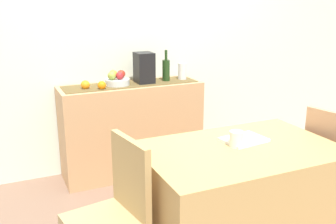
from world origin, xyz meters
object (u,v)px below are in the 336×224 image
at_px(wine_bottle, 166,70).
at_px(open_book, 244,140).
at_px(ceramic_vase, 182,71).
at_px(fruit_bowl, 117,82).
at_px(sideboard_console, 132,129).
at_px(dining_table, 238,200).
at_px(coffee_maker, 144,68).
at_px(chair_by_corner, 336,188).
at_px(coffee_cup, 236,139).

height_order(wine_bottle, open_book, wine_bottle).
distance_m(wine_bottle, ceramic_vase, 0.18).
bearing_deg(open_book, fruit_bowl, 101.11).
bearing_deg(ceramic_vase, open_book, -98.78).
distance_m(sideboard_console, open_book, 1.44).
relative_size(wine_bottle, dining_table, 0.24).
xyz_separation_m(coffee_maker, ceramic_vase, (0.40, 0.00, -0.06)).
height_order(sideboard_console, dining_table, sideboard_console).
distance_m(ceramic_vase, chair_by_corner, 1.73).
relative_size(coffee_maker, ceramic_vase, 1.75).
bearing_deg(fruit_bowl, wine_bottle, -0.00).
height_order(coffee_cup, chair_by_corner, chair_by_corner).
distance_m(dining_table, chair_by_corner, 0.90).
height_order(coffee_maker, open_book, coffee_maker).
bearing_deg(dining_table, open_book, 47.12).
relative_size(sideboard_console, dining_table, 1.06).
xyz_separation_m(wine_bottle, chair_by_corner, (0.77, -1.47, -0.73)).
height_order(wine_bottle, coffee_maker, wine_bottle).
bearing_deg(coffee_cup, sideboard_console, 98.61).
bearing_deg(wine_bottle, fruit_bowl, 180.00).
xyz_separation_m(wine_bottle, coffee_maker, (-0.22, 0.00, 0.03)).
height_order(sideboard_console, coffee_cup, sideboard_console).
bearing_deg(sideboard_console, coffee_cup, -81.39).
relative_size(wine_bottle, open_book, 1.08).
height_order(open_book, chair_by_corner, chair_by_corner).
xyz_separation_m(fruit_bowl, open_book, (0.45, -1.37, -0.17)).
bearing_deg(fruit_bowl, coffee_maker, 0.00).
bearing_deg(chair_by_corner, open_book, 172.91).
distance_m(fruit_bowl, chair_by_corner, 2.04).
xyz_separation_m(sideboard_console, wine_bottle, (0.36, -0.00, 0.55)).
bearing_deg(open_book, chair_by_corner, -14.28).
distance_m(sideboard_console, ceramic_vase, 0.75).
height_order(coffee_maker, chair_by_corner, coffee_maker).
xyz_separation_m(coffee_maker, open_book, (0.19, -1.37, -0.28)).
relative_size(fruit_bowl, chair_by_corner, 0.25).
relative_size(ceramic_vase, coffee_cup, 1.61).
distance_m(fruit_bowl, wine_bottle, 0.49).
relative_size(sideboard_console, coffee_cup, 12.99).
bearing_deg(ceramic_vase, dining_table, -101.61).
bearing_deg(wine_bottle, chair_by_corner, -62.40).
xyz_separation_m(dining_table, chair_by_corner, (0.89, -0.00, -0.10)).
relative_size(sideboard_console, coffee_maker, 4.61).
distance_m(wine_bottle, open_book, 1.39).
relative_size(dining_table, open_book, 4.49).
height_order(dining_table, chair_by_corner, chair_by_corner).
relative_size(fruit_bowl, coffee_cup, 2.16).
height_order(sideboard_console, coffee_maker, coffee_maker).
height_order(ceramic_vase, chair_by_corner, ceramic_vase).
distance_m(wine_bottle, coffee_maker, 0.23).
bearing_deg(ceramic_vase, sideboard_console, 180.00).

